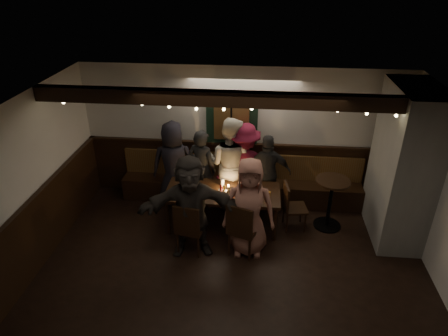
# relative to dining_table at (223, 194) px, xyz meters

# --- Properties ---
(room) EXTENTS (6.02, 5.01, 2.62)m
(room) POSITION_rel_dining_table_xyz_m (1.33, 0.02, 0.43)
(room) COLOR black
(room) RESTS_ON ground
(dining_table) EXTENTS (1.97, 0.84, 0.85)m
(dining_table) POSITION_rel_dining_table_xyz_m (0.00, 0.00, 0.00)
(dining_table) COLOR black
(dining_table) RESTS_ON ground
(chair_near_left) EXTENTS (0.49, 0.49, 0.94)m
(chair_near_left) POSITION_rel_dining_table_xyz_m (-0.45, -0.82, -0.12)
(chair_near_left) COLOR black
(chair_near_left) RESTS_ON ground
(chair_near_right) EXTENTS (0.56, 0.56, 0.97)m
(chair_near_right) POSITION_rel_dining_table_xyz_m (0.38, -0.79, -0.10)
(chair_near_right) COLOR black
(chair_near_right) RESTS_ON ground
(chair_end) EXTENTS (0.45, 0.45, 0.87)m
(chair_end) POSITION_rel_dining_table_xyz_m (1.18, 0.05, -0.15)
(chair_end) COLOR black
(chair_end) RESTS_ON ground
(high_top) EXTENTS (0.59, 0.59, 0.94)m
(high_top) POSITION_rel_dining_table_xyz_m (1.86, 0.16, -0.05)
(high_top) COLOR black
(high_top) RESTS_ON ground
(person_a) EXTENTS (0.90, 0.67, 1.67)m
(person_a) POSITION_rel_dining_table_xyz_m (-0.99, 0.66, 0.19)
(person_a) COLOR black
(person_a) RESTS_ON ground
(person_b) EXTENTS (0.66, 0.55, 1.56)m
(person_b) POSITION_rel_dining_table_xyz_m (-0.46, 0.64, 0.14)
(person_b) COLOR black
(person_b) RESTS_ON ground
(person_c) EXTENTS (1.06, 0.94, 1.80)m
(person_c) POSITION_rel_dining_table_xyz_m (0.07, 0.66, 0.26)
(person_c) COLOR beige
(person_c) RESTS_ON ground
(person_d) EXTENTS (1.25, 1.01, 1.69)m
(person_d) POSITION_rel_dining_table_xyz_m (0.31, 0.68, 0.20)
(person_d) COLOR #550E21
(person_d) RESTS_ON ground
(person_e) EXTENTS (0.91, 0.47, 1.50)m
(person_e) POSITION_rel_dining_table_xyz_m (0.76, 0.65, 0.11)
(person_e) COLOR #252526
(person_e) RESTS_ON ground
(person_f) EXTENTS (1.65, 0.77, 1.72)m
(person_f) POSITION_rel_dining_table_xyz_m (-0.42, -0.75, 0.22)
(person_f) COLOR #2A2521
(person_f) RESTS_ON ground
(person_g) EXTENTS (0.82, 0.55, 1.67)m
(person_g) POSITION_rel_dining_table_xyz_m (0.48, -0.66, 0.19)
(person_g) COLOR #A26656
(person_g) RESTS_ON ground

